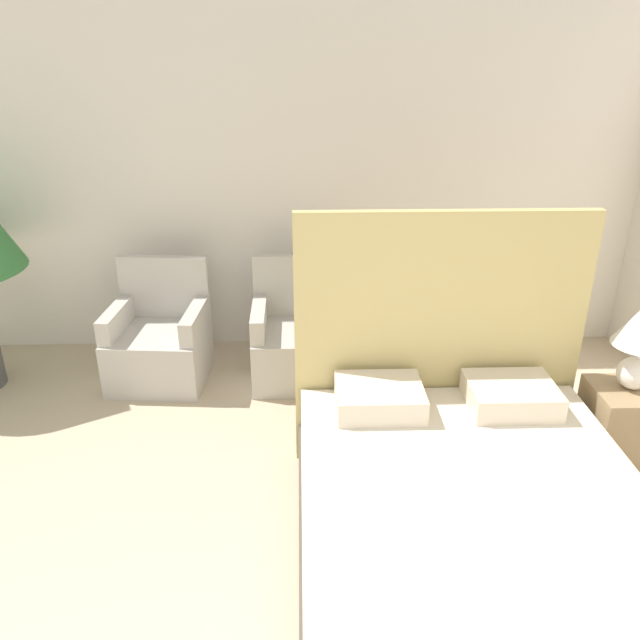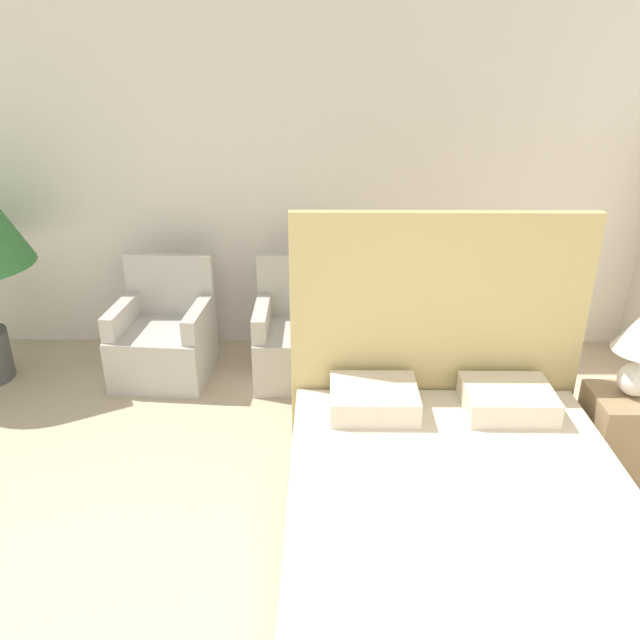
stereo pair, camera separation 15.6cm
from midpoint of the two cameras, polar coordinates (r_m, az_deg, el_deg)
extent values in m
cube|color=silver|center=(4.96, -5.00, 13.47)|extent=(10.00, 0.06, 2.90)
cube|color=#4C4238|center=(3.18, 12.41, -21.09)|extent=(1.62, 2.03, 0.24)
cube|color=beige|center=(3.01, 12.84, -17.72)|extent=(1.59, 1.98, 0.25)
cube|color=tan|center=(3.64, 9.55, -2.01)|extent=(1.65, 0.06, 1.54)
cube|color=beige|center=(3.45, 4.14, -7.09)|extent=(0.47, 0.39, 0.14)
cube|color=beige|center=(3.60, 15.87, -6.64)|extent=(0.47, 0.39, 0.14)
cube|color=#B7B2A8|center=(4.84, -15.34, -3.20)|extent=(0.73, 0.69, 0.41)
cube|color=#B7B2A8|center=(4.92, -14.94, 2.94)|extent=(0.68, 0.11, 0.48)
cube|color=#B7B2A8|center=(4.82, -19.00, 0.05)|extent=(0.14, 0.58, 0.18)
cube|color=#B7B2A8|center=(4.64, -12.31, -0.09)|extent=(0.14, 0.58, 0.18)
cube|color=#B7B2A8|center=(4.71, -2.89, -3.13)|extent=(0.69, 0.64, 0.41)
cube|color=#B7B2A8|center=(4.79, -2.97, 3.18)|extent=(0.68, 0.07, 0.48)
cube|color=#B7B2A8|center=(4.60, -6.58, 0.09)|extent=(0.10, 0.57, 0.18)
cube|color=#B7B2A8|center=(4.59, 0.67, 0.21)|extent=(0.10, 0.57, 0.18)
cube|color=#937A56|center=(4.05, 24.90, -9.19)|extent=(0.41, 0.39, 0.56)
sphere|color=white|center=(3.90, 25.76, -4.41)|extent=(0.19, 0.19, 0.19)
cylinder|color=white|center=(3.84, 26.12, -2.63)|extent=(0.02, 0.02, 0.08)
camera|label=1|loc=(0.08, -91.10, -0.49)|focal=35.00mm
camera|label=2|loc=(0.08, 88.90, 0.49)|focal=35.00mm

